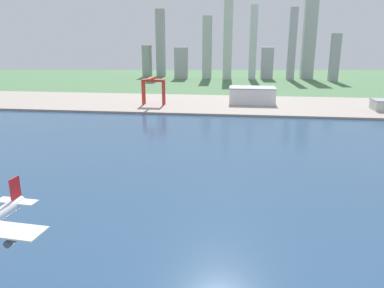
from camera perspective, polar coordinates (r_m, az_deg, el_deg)
The scene contains 6 objects.
ground_plane at distance 289.58m, azimuth -1.00°, elevation -0.35°, with size 2400.00×2400.00×0.00m, color #4E794C.
water_bay at distance 233.31m, azimuth -3.17°, elevation -4.40°, with size 840.00×360.00×0.15m, color #2D4C70.
industrial_pier at distance 473.60m, azimuth 2.39°, elevation 6.15°, with size 840.00×140.00×2.50m, color #A1948A.
port_crane_red at distance 459.53m, azimuth -5.96°, elevation 9.02°, with size 27.50×34.26×33.55m.
warehouse_main at distance 477.79m, azimuth 9.18°, elevation 7.41°, with size 57.21×34.42×19.88m.
distant_skyline at distance 797.98m, azimuth 7.68°, elevation 14.37°, with size 402.12×78.40×157.14m.
Camera 1 is at (41.17, 24.89, 80.49)m, focal length 34.88 mm.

